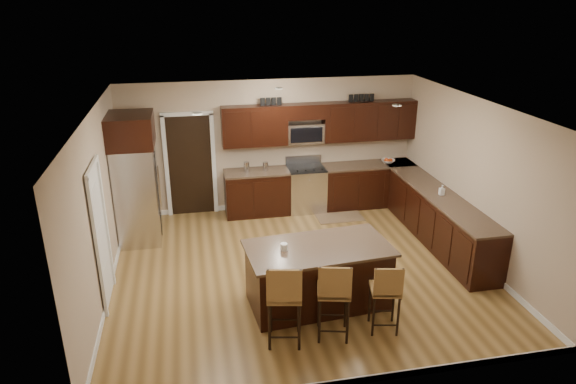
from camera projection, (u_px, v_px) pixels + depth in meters
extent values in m
plane|color=olive|center=(299.00, 269.00, 8.49)|extent=(6.00, 6.00, 0.00)
plane|color=silver|center=(301.00, 108.00, 7.51)|extent=(6.00, 6.00, 0.00)
plane|color=tan|center=(271.00, 146.00, 10.52)|extent=(6.00, 0.00, 6.00)
plane|color=tan|center=(99.00, 208.00, 7.46)|extent=(0.00, 5.50, 5.50)
plane|color=tan|center=(475.00, 181.00, 8.55)|extent=(0.00, 5.50, 5.50)
cube|color=black|center=(257.00, 193.00, 10.51)|extent=(1.30, 0.60, 0.88)
cube|color=black|center=(367.00, 185.00, 10.94)|extent=(1.94, 0.60, 0.88)
cube|color=black|center=(440.00, 220.00, 9.26)|extent=(0.60, 3.35, 0.88)
cube|color=brown|center=(256.00, 172.00, 10.34)|extent=(1.30, 0.63, 0.04)
cube|color=brown|center=(369.00, 165.00, 10.78)|extent=(1.94, 0.63, 0.04)
cube|color=brown|center=(442.00, 197.00, 9.09)|extent=(0.63, 3.35, 0.04)
cube|color=black|center=(255.00, 126.00, 10.13)|extent=(1.30, 0.33, 0.80)
cube|color=black|center=(369.00, 120.00, 10.57)|extent=(1.94, 0.33, 0.80)
cube|color=black|center=(305.00, 111.00, 10.23)|extent=(0.76, 0.33, 0.30)
cube|color=silver|center=(306.00, 189.00, 10.69)|extent=(0.76, 0.64, 0.90)
cube|color=black|center=(306.00, 168.00, 10.53)|extent=(0.76, 0.60, 0.03)
cube|color=black|center=(309.00, 195.00, 10.42)|extent=(0.65, 0.01, 0.45)
cube|color=silver|center=(303.00, 159.00, 10.73)|extent=(0.76, 0.05, 0.18)
cube|color=silver|center=(305.00, 133.00, 10.41)|extent=(0.76, 0.31, 0.40)
cube|color=black|center=(190.00, 166.00, 10.32)|extent=(0.85, 0.03, 2.06)
cube|color=white|center=(100.00, 238.00, 7.31)|extent=(0.03, 0.80, 2.04)
cube|color=black|center=(318.00, 276.00, 7.43)|extent=(2.02, 1.13, 0.88)
cube|color=brown|center=(319.00, 248.00, 7.26)|extent=(2.13, 1.24, 0.04)
cube|color=black|center=(317.00, 300.00, 7.57)|extent=(1.93, 1.04, 0.09)
cube|color=olive|center=(284.00, 294.00, 6.50)|extent=(0.52, 0.52, 0.06)
cube|color=olive|center=(284.00, 287.00, 6.23)|extent=(0.44, 0.13, 0.47)
cylinder|color=black|center=(273.00, 329.00, 6.43)|extent=(0.04, 0.04, 0.68)
cylinder|color=black|center=(302.00, 326.00, 6.50)|extent=(0.04, 0.04, 0.68)
cylinder|color=black|center=(268.00, 312.00, 6.77)|extent=(0.04, 0.04, 0.68)
cylinder|color=black|center=(296.00, 309.00, 6.84)|extent=(0.04, 0.04, 0.68)
cube|color=olive|center=(334.00, 291.00, 6.63)|extent=(0.51, 0.51, 0.06)
cube|color=olive|center=(335.00, 284.00, 6.37)|extent=(0.42, 0.14, 0.45)
cylinder|color=black|center=(323.00, 323.00, 6.56)|extent=(0.04, 0.04, 0.65)
cylinder|color=black|center=(350.00, 320.00, 6.63)|extent=(0.04, 0.04, 0.65)
cylinder|color=black|center=(316.00, 308.00, 6.89)|extent=(0.04, 0.04, 0.65)
cylinder|color=black|center=(342.00, 305.00, 6.96)|extent=(0.04, 0.04, 0.65)
cube|color=olive|center=(385.00, 289.00, 6.78)|extent=(0.45, 0.45, 0.05)
cube|color=olive|center=(389.00, 283.00, 6.55)|extent=(0.38, 0.11, 0.41)
cylinder|color=black|center=(376.00, 318.00, 6.72)|extent=(0.03, 0.03, 0.59)
cylinder|color=black|center=(400.00, 315.00, 6.78)|extent=(0.03, 0.03, 0.59)
cylinder|color=black|center=(368.00, 304.00, 7.02)|extent=(0.03, 0.03, 0.59)
cylinder|color=black|center=(390.00, 302.00, 7.08)|extent=(0.03, 0.03, 0.59)
cube|color=silver|center=(137.00, 194.00, 9.23)|extent=(0.72, 0.90, 1.80)
cube|color=black|center=(158.00, 192.00, 9.29)|extent=(0.01, 0.02, 1.71)
cylinder|color=silver|center=(159.00, 189.00, 9.19)|extent=(0.02, 0.02, 0.80)
cylinder|color=silver|center=(159.00, 186.00, 9.34)|extent=(0.02, 0.02, 0.80)
cube|color=black|center=(130.00, 130.00, 8.80)|extent=(0.78, 0.96, 0.55)
cube|color=brown|center=(339.00, 216.00, 10.49)|extent=(0.94, 0.63, 0.01)
imported|color=silver|center=(388.00, 161.00, 10.83)|extent=(0.38, 0.38, 0.07)
imported|color=#B2B2B2|center=(442.00, 190.00, 9.09)|extent=(0.08, 0.09, 0.18)
cylinder|color=silver|center=(246.00, 167.00, 10.26)|extent=(0.12, 0.12, 0.20)
cylinder|color=silver|center=(265.00, 166.00, 10.34)|extent=(0.11, 0.11, 0.18)
cylinder|color=white|center=(284.00, 247.00, 7.14)|extent=(0.10, 0.10, 0.10)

